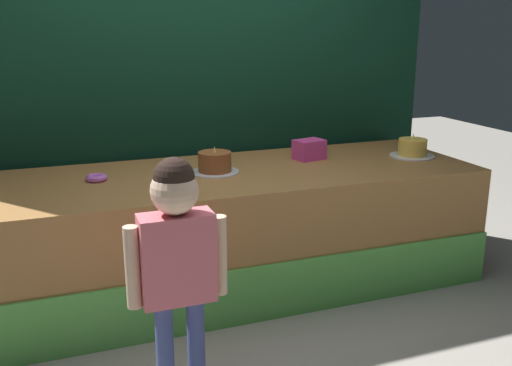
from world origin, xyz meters
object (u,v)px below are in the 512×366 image
at_px(cake_center, 215,163).
at_px(pink_box, 309,150).
at_px(child_figure, 177,250).
at_px(cake_right, 412,149).
at_px(donut, 96,178).

bearing_deg(cake_center, pink_box, 10.60).
xyz_separation_m(pink_box, cake_center, (-0.71, -0.13, -0.01)).
bearing_deg(child_figure, cake_right, 29.04).
distance_m(child_figure, pink_box, 1.74).
height_order(child_figure, cake_right, child_figure).
height_order(cake_center, cake_right, same).
relative_size(child_figure, pink_box, 5.75).
xyz_separation_m(child_figure, cake_right, (1.92, 1.07, 0.08)).
relative_size(child_figure, cake_right, 3.70).
distance_m(donut, cake_right, 2.14).
bearing_deg(cake_center, donut, 175.44).
xyz_separation_m(child_figure, donut, (-0.22, 1.17, 0.04)).
distance_m(pink_box, donut, 1.43).
bearing_deg(cake_right, donut, 177.29).
bearing_deg(cake_center, cake_right, -1.78).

